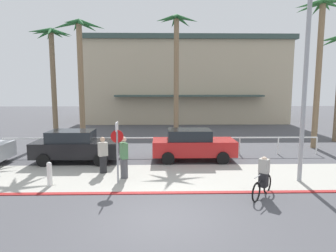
# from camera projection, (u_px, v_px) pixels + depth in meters

# --- Properties ---
(ground_plane) EXTENTS (80.00, 80.00, 0.00)m
(ground_plane) POSITION_uv_depth(u_px,v_px,m) (162.00, 149.00, 18.98)
(ground_plane) COLOR #4C4C51
(sidewalk_strip) EXTENTS (44.00, 4.00, 0.02)m
(sidewalk_strip) POSITION_uv_depth(u_px,v_px,m) (162.00, 177.00, 13.24)
(sidewalk_strip) COLOR #ADAAA0
(sidewalk_strip) RESTS_ON ground
(curb_paint) EXTENTS (44.00, 0.24, 0.03)m
(curb_paint) POSITION_uv_depth(u_px,v_px,m) (162.00, 193.00, 11.25)
(curb_paint) COLOR maroon
(curb_paint) RESTS_ON ground
(building_backdrop) EXTENTS (21.89, 10.84, 9.14)m
(building_backdrop) POSITION_uv_depth(u_px,v_px,m) (185.00, 81.00, 34.99)
(building_backdrop) COLOR #BCAD8E
(building_backdrop) RESTS_ON ground
(rail_fence) EXTENTS (18.38, 0.08, 1.04)m
(rail_fence) POSITION_uv_depth(u_px,v_px,m) (162.00, 141.00, 17.39)
(rail_fence) COLOR white
(rail_fence) RESTS_ON ground
(stop_sign_bike_lane) EXTENTS (0.52, 0.56, 2.56)m
(stop_sign_bike_lane) POSITION_uv_depth(u_px,v_px,m) (117.00, 144.00, 12.14)
(stop_sign_bike_lane) COLOR gray
(stop_sign_bike_lane) RESTS_ON ground
(bollard_1) EXTENTS (0.20, 0.20, 1.00)m
(bollard_1) POSITION_uv_depth(u_px,v_px,m) (50.00, 174.00, 11.99)
(bollard_1) COLOR white
(bollard_1) RESTS_ON ground
(streetlight_curb) EXTENTS (0.24, 2.54, 7.50)m
(streetlight_curb) POSITION_uv_depth(u_px,v_px,m) (308.00, 79.00, 11.87)
(streetlight_curb) COLOR #9EA0A5
(streetlight_curb) RESTS_ON ground
(palm_tree_0) EXTENTS (2.80, 3.46, 8.03)m
(palm_tree_0) POSITION_uv_depth(u_px,v_px,m) (52.00, 56.00, 21.17)
(palm_tree_0) COLOR #756047
(palm_tree_0) RESTS_ON ground
(palm_tree_1) EXTENTS (3.50, 2.71, 8.23)m
(palm_tree_1) POSITION_uv_depth(u_px,v_px,m) (80.00, 57.00, 19.35)
(palm_tree_1) COLOR #846B4C
(palm_tree_1) RESTS_ON ground
(palm_tree_2) EXTENTS (3.10, 3.21, 8.95)m
(palm_tree_2) POSITION_uv_depth(u_px,v_px,m) (177.00, 50.00, 21.07)
(palm_tree_2) COLOR #846B4C
(palm_tree_2) RESTS_ON ground
(palm_tree_3) EXTENTS (3.05, 2.69, 9.29)m
(palm_tree_3) POSITION_uv_depth(u_px,v_px,m) (320.00, 41.00, 18.61)
(palm_tree_3) COLOR #846B4C
(palm_tree_3) RESTS_ON ground
(car_black_1) EXTENTS (4.40, 2.02, 1.69)m
(car_black_1) POSITION_uv_depth(u_px,v_px,m) (75.00, 146.00, 15.72)
(car_black_1) COLOR black
(car_black_1) RESTS_ON ground
(car_red_2) EXTENTS (4.40, 2.02, 1.69)m
(car_red_2) POSITION_uv_depth(u_px,v_px,m) (193.00, 144.00, 16.12)
(car_red_2) COLOR red
(car_red_2) RESTS_ON ground
(cyclist_black_0) EXTENTS (1.20, 1.45, 1.50)m
(cyclist_black_0) POSITION_uv_depth(u_px,v_px,m) (263.00, 178.00, 10.87)
(cyclist_black_0) COLOR black
(cyclist_black_0) RESTS_ON ground
(pedestrian_0) EXTENTS (0.48, 0.44, 1.70)m
(pedestrian_0) POSITION_uv_depth(u_px,v_px,m) (103.00, 157.00, 13.75)
(pedestrian_0) COLOR #232326
(pedestrian_0) RESTS_ON ground
(pedestrian_1) EXTENTS (0.42, 0.47, 1.84)m
(pedestrian_1) POSITION_uv_depth(u_px,v_px,m) (124.00, 159.00, 12.96)
(pedestrian_1) COLOR #4C4C51
(pedestrian_1) RESTS_ON ground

